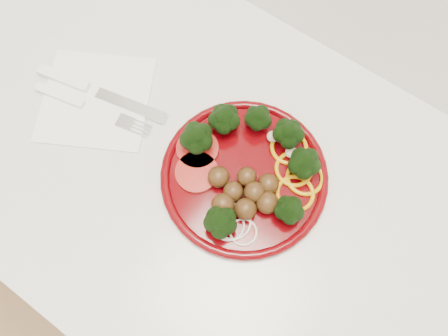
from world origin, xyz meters
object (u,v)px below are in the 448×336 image
Objects in this scene: plate at (248,172)px; napkin at (96,99)px; knife at (84,87)px; fork at (73,101)px.

plate reaches higher than napkin.
napkin is (-0.27, -0.03, -0.02)m from plate.
napkin is at bearing -22.66° from knife.
napkin is 0.75× the size of knife.
fork is at bearing -168.76° from plate.
plate is 0.28m from napkin.
plate is at bearing -1.16° from fork.
plate is 0.30m from fork.
knife is at bearing 169.74° from napkin.
knife is at bearing -174.47° from plate.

